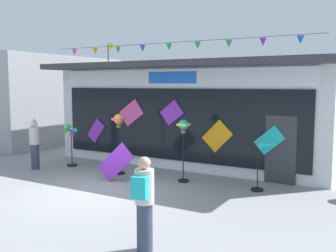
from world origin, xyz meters
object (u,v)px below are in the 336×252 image
(person_near_camera, at_px, (144,202))
(person_mid_plaza, at_px, (35,144))
(display_kite_on_ground, at_px, (116,162))
(kite_shop_building, at_px, (204,111))
(wind_spinner_center_right, at_px, (264,156))
(wind_spinner_center_left, at_px, (183,134))
(wind_spinner_far_left, at_px, (71,138))
(wind_spinner_left, at_px, (119,128))

(person_near_camera, height_order, person_mid_plaza, same)
(person_near_camera, xyz_separation_m, display_kite_on_ground, (-3.38, 3.59, -0.29))
(kite_shop_building, distance_m, person_near_camera, 8.82)
(wind_spinner_center_right, xyz_separation_m, person_mid_plaza, (-7.59, -1.14, -0.12))
(person_mid_plaza, bearing_deg, kite_shop_building, 130.02)
(wind_spinner_center_left, relative_size, person_near_camera, 1.11)
(display_kite_on_ground, bearing_deg, person_mid_plaza, -179.81)
(wind_spinner_far_left, height_order, display_kite_on_ground, wind_spinner_far_left)
(kite_shop_building, distance_m, person_mid_plaza, 6.41)
(display_kite_on_ground, bearing_deg, wind_spinner_center_right, 15.35)
(kite_shop_building, height_order, wind_spinner_far_left, kite_shop_building)
(wind_spinner_far_left, xyz_separation_m, person_near_camera, (6.09, -4.53, -0.12))
(wind_spinner_center_right, distance_m, person_near_camera, 4.79)
(wind_spinner_left, relative_size, person_mid_plaza, 1.17)
(wind_spinner_center_left, distance_m, display_kite_on_ground, 2.18)
(wind_spinner_center_right, bearing_deg, person_mid_plaza, -171.43)
(wind_spinner_far_left, distance_m, wind_spinner_left, 2.27)
(kite_shop_building, distance_m, wind_spinner_far_left, 5.19)
(wind_spinner_center_right, bearing_deg, person_near_camera, -99.00)
(wind_spinner_left, distance_m, wind_spinner_center_right, 4.67)
(kite_shop_building, distance_m, wind_spinner_center_left, 3.94)
(kite_shop_building, bearing_deg, wind_spinner_center_right, -46.58)
(kite_shop_building, bearing_deg, wind_spinner_left, -106.93)
(kite_shop_building, relative_size, person_near_camera, 6.21)
(wind_spinner_far_left, relative_size, display_kite_on_ground, 1.38)
(wind_spinner_far_left, relative_size, wind_spinner_center_left, 0.81)
(wind_spinner_left, distance_m, wind_spinner_center_left, 2.27)
(wind_spinner_center_left, height_order, person_mid_plaza, wind_spinner_center_left)
(person_near_camera, bearing_deg, wind_spinner_center_left, -81.21)
(kite_shop_building, xyz_separation_m, display_kite_on_ground, (-0.70, -4.75, -1.26))
(wind_spinner_center_right, height_order, display_kite_on_ground, wind_spinner_center_right)
(kite_shop_building, xyz_separation_m, wind_spinner_center_left, (1.06, -3.77, -0.42))
(kite_shop_building, bearing_deg, wind_spinner_center_left, -74.32)
(wind_spinner_center_left, bearing_deg, kite_shop_building, 105.68)
(wind_spinner_center_right, distance_m, person_mid_plaza, 7.68)
(wind_spinner_center_left, relative_size, person_mid_plaza, 1.11)
(kite_shop_building, xyz_separation_m, wind_spinner_center_right, (3.43, -3.62, -0.88))
(wind_spinner_center_right, distance_m, display_kite_on_ground, 4.30)
(wind_spinner_center_right, bearing_deg, wind_spinner_center_left, -176.29)
(wind_spinner_left, xyz_separation_m, person_mid_plaza, (-2.97, -0.83, -0.65))
(person_mid_plaza, bearing_deg, person_near_camera, 53.56)
(wind_spinner_center_left, bearing_deg, person_near_camera, -70.52)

